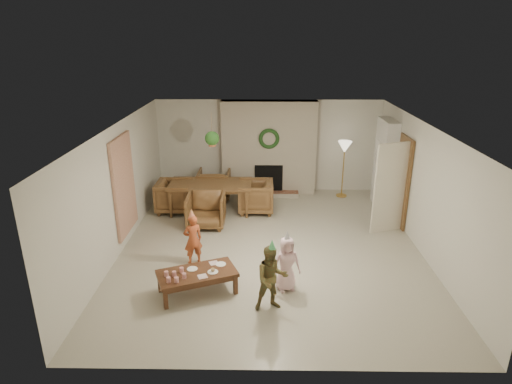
{
  "coord_description": "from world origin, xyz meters",
  "views": [
    {
      "loc": [
        -0.18,
        -8.03,
        4.13
      ],
      "look_at": [
        -0.3,
        0.4,
        1.05
      ],
      "focal_mm": 30.55,
      "sensor_mm": 36.0,
      "label": 1
    }
  ],
  "objects_px": {
    "dining_chair_right": "(255,197)",
    "child_pink": "(287,264)",
    "dining_chair_far": "(214,185)",
    "dining_chair_near": "(206,210)",
    "dining_table": "(211,198)",
    "coffee_table_top": "(197,273)",
    "child_red": "(193,240)",
    "child_plaid": "(272,278)",
    "dining_chair_left": "(175,196)"
  },
  "relations": [
    {
      "from": "dining_chair_near",
      "to": "child_pink",
      "type": "xyz_separation_m",
      "value": [
        1.68,
        -2.57,
        0.1
      ]
    },
    {
      "from": "dining_chair_far",
      "to": "child_red",
      "type": "distance_m",
      "value": 3.46
    },
    {
      "from": "dining_chair_left",
      "to": "dining_table",
      "type": "bearing_deg",
      "value": -90.0
    },
    {
      "from": "dining_table",
      "to": "dining_chair_near",
      "type": "distance_m",
      "value": 0.88
    },
    {
      "from": "child_red",
      "to": "child_plaid",
      "type": "height_order",
      "value": "child_plaid"
    },
    {
      "from": "dining_chair_near",
      "to": "child_red",
      "type": "relative_size",
      "value": 0.87
    },
    {
      "from": "dining_chair_near",
      "to": "child_pink",
      "type": "height_order",
      "value": "child_pink"
    },
    {
      "from": "dining_chair_near",
      "to": "child_red",
      "type": "xyz_separation_m",
      "value": [
        -0.03,
        -1.7,
        0.1
      ]
    },
    {
      "from": "dining_chair_left",
      "to": "coffee_table_top",
      "type": "height_order",
      "value": "dining_chair_left"
    },
    {
      "from": "child_red",
      "to": "child_pink",
      "type": "bearing_deg",
      "value": 126.98
    },
    {
      "from": "dining_table",
      "to": "child_plaid",
      "type": "xyz_separation_m",
      "value": [
        1.41,
        -4.02,
        0.19
      ]
    },
    {
      "from": "dining_table",
      "to": "child_plaid",
      "type": "bearing_deg",
      "value": -70.6
    },
    {
      "from": "child_plaid",
      "to": "coffee_table_top",
      "type": "bearing_deg",
      "value": 149.78
    },
    {
      "from": "dining_table",
      "to": "dining_chair_right",
      "type": "xyz_separation_m",
      "value": [
        1.1,
        0.0,
        0.04
      ]
    },
    {
      "from": "dining_table",
      "to": "dining_chair_left",
      "type": "xyz_separation_m",
      "value": [
        -0.88,
        -0.0,
        0.04
      ]
    },
    {
      "from": "dining_chair_left",
      "to": "child_red",
      "type": "bearing_deg",
      "value": -161.88
    },
    {
      "from": "dining_chair_left",
      "to": "child_pink",
      "type": "bearing_deg",
      "value": -143.48
    },
    {
      "from": "coffee_table_top",
      "to": "child_red",
      "type": "relative_size",
      "value": 1.31
    },
    {
      "from": "dining_chair_near",
      "to": "child_red",
      "type": "bearing_deg",
      "value": -91.15
    },
    {
      "from": "dining_chair_right",
      "to": "child_plaid",
      "type": "xyz_separation_m",
      "value": [
        0.32,
        -4.02,
        0.15
      ]
    },
    {
      "from": "dining_chair_near",
      "to": "child_plaid",
      "type": "bearing_deg",
      "value": -65.74
    },
    {
      "from": "dining_table",
      "to": "dining_chair_right",
      "type": "height_order",
      "value": "dining_chair_right"
    },
    {
      "from": "dining_chair_right",
      "to": "child_red",
      "type": "xyz_separation_m",
      "value": [
        -1.13,
        -2.58,
        0.1
      ]
    },
    {
      "from": "dining_chair_far",
      "to": "child_red",
      "type": "bearing_deg",
      "value": 89.43
    },
    {
      "from": "dining_chair_right",
      "to": "child_plaid",
      "type": "distance_m",
      "value": 4.03
    },
    {
      "from": "dining_chair_right",
      "to": "dining_table",
      "type": "bearing_deg",
      "value": -90.0
    },
    {
      "from": "coffee_table_top",
      "to": "child_pink",
      "type": "relative_size",
      "value": 1.33
    },
    {
      "from": "dining_chair_left",
      "to": "coffee_table_top",
      "type": "bearing_deg",
      "value": -163.59
    },
    {
      "from": "dining_table",
      "to": "dining_chair_near",
      "type": "bearing_deg",
      "value": -90.0
    },
    {
      "from": "dining_table",
      "to": "dining_chair_right",
      "type": "distance_m",
      "value": 1.1
    },
    {
      "from": "dining_table",
      "to": "child_pink",
      "type": "relative_size",
      "value": 2.07
    },
    {
      "from": "dining_chair_left",
      "to": "dining_chair_near",
      "type": "bearing_deg",
      "value": -135.0
    },
    {
      "from": "dining_chair_left",
      "to": "child_plaid",
      "type": "bearing_deg",
      "value": -150.29
    },
    {
      "from": "dining_table",
      "to": "child_pink",
      "type": "height_order",
      "value": "child_pink"
    },
    {
      "from": "dining_chair_far",
      "to": "dining_chair_near",
      "type": "bearing_deg",
      "value": 90.0
    },
    {
      "from": "dining_table",
      "to": "coffee_table_top",
      "type": "relative_size",
      "value": 1.55
    },
    {
      "from": "child_pink",
      "to": "dining_chair_far",
      "type": "bearing_deg",
      "value": 95.62
    },
    {
      "from": "dining_chair_left",
      "to": "child_red",
      "type": "height_order",
      "value": "child_red"
    },
    {
      "from": "dining_chair_near",
      "to": "coffee_table_top",
      "type": "height_order",
      "value": "dining_chair_near"
    },
    {
      "from": "dining_chair_far",
      "to": "coffee_table_top",
      "type": "height_order",
      "value": "dining_chair_far"
    },
    {
      "from": "coffee_table_top",
      "to": "dining_chair_left",
      "type": "bearing_deg",
      "value": 84.21
    },
    {
      "from": "child_pink",
      "to": "dining_chair_right",
      "type": "bearing_deg",
      "value": 83.98
    },
    {
      "from": "dining_chair_right",
      "to": "dining_chair_near",
      "type": "bearing_deg",
      "value": -51.34
    },
    {
      "from": "dining_chair_near",
      "to": "dining_chair_right",
      "type": "xyz_separation_m",
      "value": [
        1.1,
        0.88,
        0.0
      ]
    },
    {
      "from": "dining_table",
      "to": "dining_chair_far",
      "type": "height_order",
      "value": "dining_chair_far"
    },
    {
      "from": "dining_chair_far",
      "to": "dining_chair_left",
      "type": "xyz_separation_m",
      "value": [
        -0.88,
        -0.88,
        0.0
      ]
    },
    {
      "from": "dining_chair_near",
      "to": "coffee_table_top",
      "type": "distance_m",
      "value": 2.72
    },
    {
      "from": "dining_chair_near",
      "to": "dining_chair_right",
      "type": "distance_m",
      "value": 1.41
    },
    {
      "from": "dining_chair_right",
      "to": "coffee_table_top",
      "type": "distance_m",
      "value": 3.71
    },
    {
      "from": "dining_chair_right",
      "to": "child_pink",
      "type": "bearing_deg",
      "value": 9.54
    }
  ]
}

